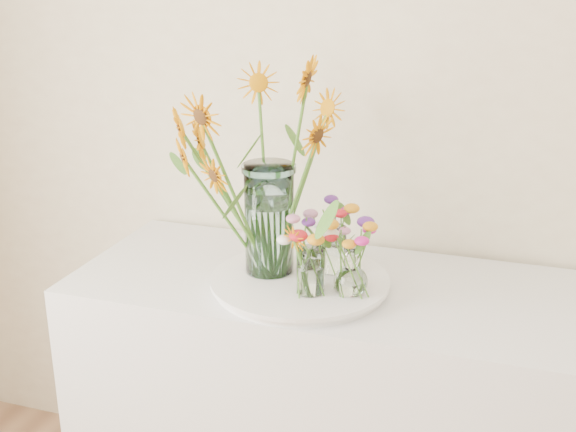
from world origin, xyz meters
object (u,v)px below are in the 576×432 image
at_px(mason_jar, 269,219).
at_px(small_vase_b, 351,272).
at_px(counter, 323,419).
at_px(small_vase_c, 332,250).
at_px(tray, 300,284).
at_px(small_vase_a, 311,272).

bearing_deg(mason_jar, small_vase_b, -16.02).
bearing_deg(counter, small_vase_c, 37.79).
bearing_deg(tray, counter, 50.78).
distance_m(counter, tray, 0.47).
relative_size(mason_jar, small_vase_a, 2.49).
bearing_deg(small_vase_a, small_vase_c, 84.43).
bearing_deg(small_vase_c, mason_jar, -161.27).
bearing_deg(small_vase_a, small_vase_b, 16.35).
distance_m(small_vase_a, small_vase_c, 0.16).
height_order(tray, mason_jar, mason_jar).
bearing_deg(mason_jar, small_vase_a, -34.01).
distance_m(counter, small_vase_a, 0.56).
bearing_deg(counter, tray, -129.22).
xyz_separation_m(counter, small_vase_b, (0.10, -0.11, 0.54)).
bearing_deg(mason_jar, tray, -13.02).
relative_size(small_vase_a, small_vase_c, 0.94).
relative_size(counter, small_vase_c, 10.61).
height_order(tray, small_vase_c, small_vase_c).
xyz_separation_m(small_vase_b, small_vase_c, (-0.08, 0.13, 0.00)).
relative_size(counter, mason_jar, 4.53).
height_order(tray, small_vase_a, small_vase_a).
bearing_deg(small_vase_c, small_vase_a, -95.57).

